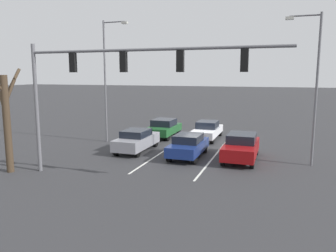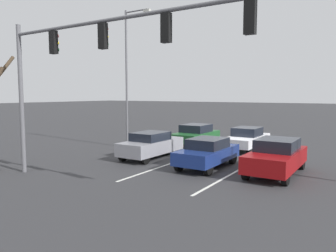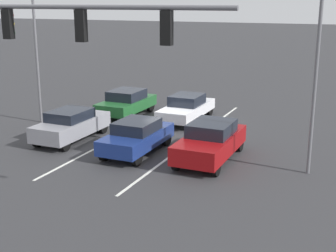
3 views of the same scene
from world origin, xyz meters
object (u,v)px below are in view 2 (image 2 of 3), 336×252
(car_navy_midlane_front, at_px, (207,152))
(traffic_signal_gantry, at_px, (90,53))
(car_darkgreen_rightlane_second, at_px, (196,134))
(street_lamp_right_shoulder, at_px, (129,70))
(car_white_midlane_second, at_px, (247,138))
(car_maroon_leftlane_front, at_px, (276,156))
(car_gray_rightlane_front, at_px, (151,145))

(car_navy_midlane_front, xyz_separation_m, traffic_signal_gantry, (2.35, 5.55, 4.46))
(car_darkgreen_rightlane_second, height_order, traffic_signal_gantry, traffic_signal_gantry)
(car_darkgreen_rightlane_second, xyz_separation_m, traffic_signal_gantry, (-1.41, 11.47, 4.43))
(traffic_signal_gantry, bearing_deg, street_lamp_right_shoulder, -59.57)
(traffic_signal_gantry, height_order, street_lamp_right_shoulder, street_lamp_right_shoulder)
(car_white_midlane_second, distance_m, car_darkgreen_rightlane_second, 3.68)
(car_maroon_leftlane_front, height_order, car_darkgreen_rightlane_second, car_maroon_leftlane_front)
(car_maroon_leftlane_front, relative_size, street_lamp_right_shoulder, 0.50)
(car_navy_midlane_front, height_order, traffic_signal_gantry, traffic_signal_gantry)
(car_navy_midlane_front, distance_m, car_gray_rightlane_front, 3.85)
(car_navy_midlane_front, xyz_separation_m, car_white_midlane_second, (0.10, -6.20, -0.01))
(car_gray_rightlane_front, relative_size, street_lamp_right_shoulder, 0.47)
(car_navy_midlane_front, relative_size, car_white_midlane_second, 0.90)
(car_gray_rightlane_front, height_order, car_maroon_leftlane_front, car_maroon_leftlane_front)
(car_white_midlane_second, bearing_deg, car_navy_midlane_front, 90.91)
(street_lamp_right_shoulder, bearing_deg, car_maroon_leftlane_front, 167.90)
(car_gray_rightlane_front, bearing_deg, traffic_signal_gantry, 103.64)
(car_navy_midlane_front, distance_m, street_lamp_right_shoulder, 8.86)
(car_gray_rightlane_front, bearing_deg, car_white_midlane_second, -123.07)
(car_gray_rightlane_front, xyz_separation_m, street_lamp_right_shoulder, (3.35, -2.16, 4.48))
(car_maroon_leftlane_front, distance_m, traffic_signal_gantry, 9.30)
(car_gray_rightlane_front, bearing_deg, street_lamp_right_shoulder, -32.78)
(car_darkgreen_rightlane_second, xyz_separation_m, street_lamp_right_shoulder, (3.40, 3.27, 4.46))
(car_darkgreen_rightlane_second, distance_m, street_lamp_right_shoulder, 6.49)
(car_navy_midlane_front, height_order, car_darkgreen_rightlane_second, car_darkgreen_rightlane_second)
(car_maroon_leftlane_front, bearing_deg, street_lamp_right_shoulder, -12.10)
(car_darkgreen_rightlane_second, bearing_deg, traffic_signal_gantry, 97.03)
(car_maroon_leftlane_front, distance_m, street_lamp_right_shoulder, 11.56)
(car_navy_midlane_front, distance_m, car_darkgreen_rightlane_second, 7.02)
(car_white_midlane_second, bearing_deg, car_darkgreen_rightlane_second, 4.38)
(car_white_midlane_second, xyz_separation_m, traffic_signal_gantry, (2.25, 11.75, 4.47))
(car_white_midlane_second, relative_size, street_lamp_right_shoulder, 0.51)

